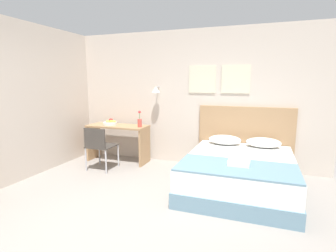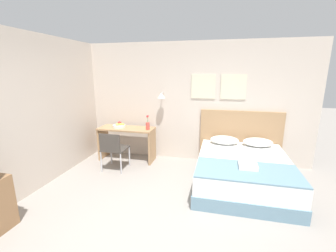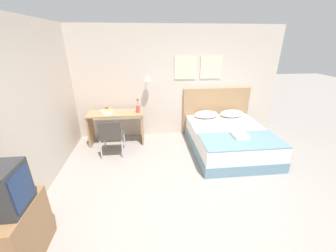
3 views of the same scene
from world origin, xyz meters
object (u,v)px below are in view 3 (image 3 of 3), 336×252
Objects in this scene: folded_towel_near_foot at (240,135)px; desk_chair at (111,135)px; flower_vase at (138,108)px; bed at (229,140)px; pillow_right at (232,113)px; tv_stand at (17,234)px; desk at (116,122)px; headboard at (216,111)px; television at (0,190)px; throw_blanket at (242,140)px; pillow_left at (206,114)px; fruit_bowl at (107,111)px.

desk_chair is at bearing 169.84° from folded_towel_near_foot.
bed is at bearing -17.45° from flower_vase.
pillow_right is 2.34m from flower_vase.
desk_chair reaches higher than tv_stand.
desk_chair is (-0.03, -0.64, -0.04)m from desk.
bed is 1.14× the size of headboard.
television is (-1.26, -2.77, 0.09)m from flower_vase.
throw_blanket is 2.34m from flower_vase.
tv_stand is (-0.71, -2.18, -0.14)m from desk_chair.
headboard is (0.00, 1.01, 0.34)m from bed.
desk is at bearing -172.21° from headboard.
flower_vase is (-1.65, -0.12, 0.27)m from pillow_left.
desk is 3.83× the size of flower_vase.
fruit_bowl reaches higher than desk_chair.
throw_blanket is 3.62m from tv_stand.
flower_vase is at bearing 65.48° from television.
pillow_right is 1.19× the size of television.
pillow_left is 1.79× the size of flower_vase.
fruit_bowl is at bearing 175.89° from flower_vase.
flower_vase is (0.56, 0.60, 0.38)m from desk_chair.
tv_stand is (-3.26, -2.15, 0.10)m from bed.
throw_blanket is at bearing -90.00° from headboard.
bed is 1.07m from headboard.
folded_towel_near_foot is at bearing -23.41° from desk.
tv_stand reaches higher than bed.
flower_vase is at bearing -175.73° from pillow_left.
headboard is 5.26× the size of folded_towel_near_foot.
headboard is at bearing 90.00° from bed.
desk_chair is 2.29m from tv_stand.
desk reaches higher than tv_stand.
headboard reaches higher than fruit_bowl.
headboard reaches higher than flower_vase.
folded_towel_near_foot is 1.14× the size of fruit_bowl.
flower_vase reaches higher than bed.
pillow_right is 1.79× the size of folded_towel_near_foot.
tv_stand is (-3.28, -1.72, -0.22)m from folded_towel_near_foot.
folded_towel_near_foot is at bearing -73.24° from pillow_left.
fruit_bowl is (-3.03, -0.07, 0.20)m from pillow_right.
desk is (-2.54, 1.10, -0.04)m from folded_towel_near_foot.
television is (0.00, 0.00, 0.61)m from tv_stand.
flower_vase reaches higher than folded_towel_near_foot.
pillow_left is at bearing 18.03° from desk_chair.
desk_chair is 2.34m from television.
flower_vase is (0.53, -0.04, 0.34)m from desk.
desk_chair reaches higher than throw_blanket.
flower_vase reaches higher than fruit_bowl.
desk is at bearing 75.27° from tv_stand.
bed is 2.56m from desk_chair.
flower_vase is (-1.99, 0.62, 0.62)m from bed.
pillow_right is 2.04× the size of fruit_bowl.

